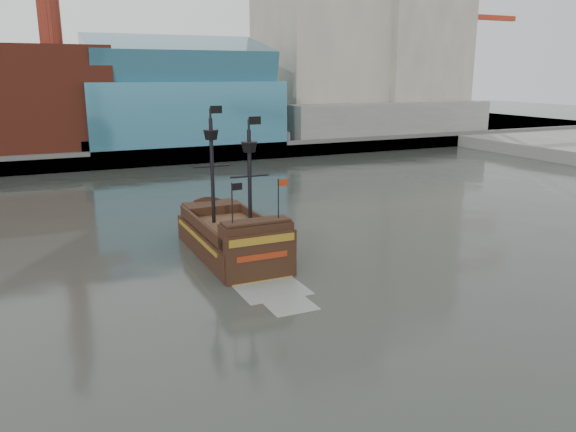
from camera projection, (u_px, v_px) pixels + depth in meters
name	position (u px, v px, depth m)	size (l,w,h in m)	color
ground	(353.00, 371.00, 25.67)	(400.00, 400.00, 0.00)	black
promenade_far	(102.00, 140.00, 106.44)	(220.00, 60.00, 2.00)	slate
seawall	(127.00, 159.00, 80.39)	(220.00, 1.00, 2.60)	#4C4C49
skyline	(128.00, 5.00, 96.17)	(149.00, 45.00, 62.00)	#7B5D4A
crane_a	(468.00, 46.00, 124.94)	(22.50, 4.00, 32.25)	slate
crane_b	(469.00, 63.00, 138.50)	(19.10, 4.00, 26.25)	slate
pirate_ship	(232.00, 242.00, 41.73)	(5.03, 15.69, 11.74)	black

